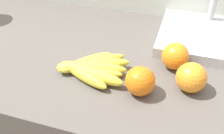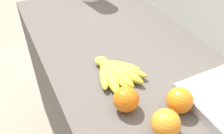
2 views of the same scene
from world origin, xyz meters
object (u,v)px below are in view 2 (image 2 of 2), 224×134
(orange_back_left, at_px, (166,123))
(orange_right, at_px, (126,99))
(banana_bunch, at_px, (114,71))
(orange_front, at_px, (180,100))

(orange_back_left, bearing_deg, orange_right, -156.88)
(banana_bunch, bearing_deg, orange_right, -13.56)
(orange_back_left, relative_size, orange_front, 1.01)
(orange_back_left, height_order, orange_front, orange_back_left)
(banana_bunch, bearing_deg, orange_back_left, 3.45)
(orange_front, bearing_deg, banana_bunch, -155.44)
(banana_bunch, distance_m, orange_right, 0.16)
(banana_bunch, distance_m, orange_front, 0.25)
(orange_right, bearing_deg, orange_front, 62.11)
(banana_bunch, height_order, orange_back_left, orange_back_left)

